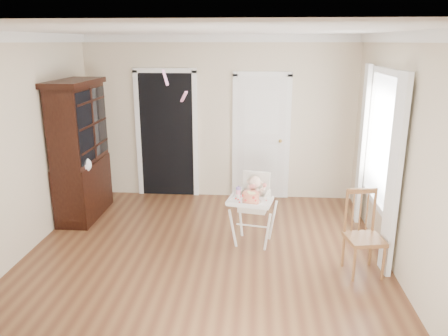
# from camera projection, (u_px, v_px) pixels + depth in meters

# --- Properties ---
(floor) EXTENTS (5.00, 5.00, 0.00)m
(floor) POSITION_uv_depth(u_px,v_px,m) (202.00, 265.00, 5.27)
(floor) COLOR #57311D
(floor) RESTS_ON ground
(ceiling) EXTENTS (5.00, 5.00, 0.00)m
(ceiling) POSITION_uv_depth(u_px,v_px,m) (198.00, 31.00, 4.52)
(ceiling) COLOR white
(ceiling) RESTS_ON wall_back
(wall_back) EXTENTS (4.50, 0.00, 4.50)m
(wall_back) POSITION_uv_depth(u_px,v_px,m) (220.00, 119.00, 7.29)
(wall_back) COLOR beige
(wall_back) RESTS_ON floor
(wall_left) EXTENTS (0.00, 5.00, 5.00)m
(wall_left) POSITION_uv_depth(u_px,v_px,m) (8.00, 153.00, 5.06)
(wall_left) COLOR beige
(wall_left) RESTS_ON floor
(wall_right) EXTENTS (0.00, 5.00, 5.00)m
(wall_right) POSITION_uv_depth(u_px,v_px,m) (406.00, 161.00, 4.73)
(wall_right) COLOR beige
(wall_right) RESTS_ON floor
(crown_molding) EXTENTS (4.50, 5.00, 0.12)m
(crown_molding) POSITION_uv_depth(u_px,v_px,m) (198.00, 37.00, 4.53)
(crown_molding) COLOR white
(crown_molding) RESTS_ON ceiling
(doorway) EXTENTS (1.06, 0.05, 2.22)m
(doorway) POSITION_uv_depth(u_px,v_px,m) (167.00, 132.00, 7.40)
(doorway) COLOR black
(doorway) RESTS_ON wall_back
(closet_door) EXTENTS (0.96, 0.09, 2.13)m
(closet_door) POSITION_uv_depth(u_px,v_px,m) (261.00, 139.00, 7.30)
(closet_door) COLOR white
(closet_door) RESTS_ON wall_back
(window_right) EXTENTS (0.13, 1.84, 2.30)m
(window_right) POSITION_uv_depth(u_px,v_px,m) (379.00, 149.00, 5.51)
(window_right) COLOR white
(window_right) RESTS_ON wall_right
(high_chair) EXTENTS (0.67, 0.78, 0.97)m
(high_chair) POSITION_uv_depth(u_px,v_px,m) (254.00, 201.00, 5.68)
(high_chair) COLOR white
(high_chair) RESTS_ON floor
(baby) EXTENTS (0.26, 0.23, 0.39)m
(baby) POSITION_uv_depth(u_px,v_px,m) (254.00, 191.00, 5.66)
(baby) COLOR beige
(baby) RESTS_ON high_chair
(cake) EXTENTS (0.27, 0.27, 0.12)m
(cake) POSITION_uv_depth(u_px,v_px,m) (251.00, 197.00, 5.40)
(cake) COLOR silver
(cake) RESTS_ON high_chair
(sippy_cup) EXTENTS (0.07, 0.07, 0.16)m
(sippy_cup) POSITION_uv_depth(u_px,v_px,m) (238.00, 192.00, 5.58)
(sippy_cup) COLOR pink
(sippy_cup) RESTS_ON high_chair
(china_cabinet) EXTENTS (0.55, 1.22, 2.07)m
(china_cabinet) POSITION_uv_depth(u_px,v_px,m) (81.00, 150.00, 6.49)
(china_cabinet) COLOR black
(china_cabinet) RESTS_ON floor
(dining_chair) EXTENTS (0.46, 0.46, 0.97)m
(dining_chair) POSITION_uv_depth(u_px,v_px,m) (363.00, 236.00, 4.99)
(dining_chair) COLOR brown
(dining_chair) RESTS_ON floor
(streamer) EXTENTS (0.17, 0.48, 0.15)m
(streamer) POSITION_uv_depth(u_px,v_px,m) (165.00, 77.00, 5.11)
(streamer) COLOR pink
(streamer) RESTS_ON ceiling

